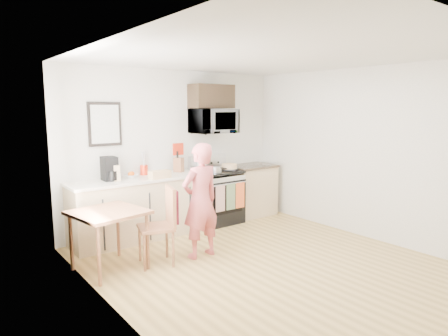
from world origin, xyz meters
TOP-DOWN VIEW (x-y plane):
  - floor at (0.00, 0.00)m, footprint 4.60×4.60m
  - back_wall at (0.00, 2.30)m, footprint 4.00×0.04m
  - left_wall at (-2.00, 0.00)m, footprint 0.04×4.60m
  - right_wall at (2.00, 0.00)m, footprint 0.04×4.60m
  - ceiling at (0.00, 0.00)m, footprint 4.00×4.60m
  - window at (-1.96, 0.80)m, footprint 0.06×1.40m
  - cabinet_left at (-0.80, 2.00)m, footprint 2.10×0.60m
  - countertop_left at (-0.80, 2.00)m, footprint 2.14×0.64m
  - cabinet_right at (1.43, 2.00)m, footprint 0.84×0.60m
  - countertop_right at (1.43, 2.00)m, footprint 0.88×0.64m
  - range at (0.63, 1.98)m, footprint 0.76×0.70m
  - microwave at (0.63, 2.08)m, footprint 0.76×0.51m
  - upper_cabinet at (0.63, 2.12)m, footprint 0.76×0.35m
  - wall_art at (-1.20, 2.28)m, footprint 0.50×0.04m
  - wall_trivet at (0.05, 2.28)m, footprint 0.20×0.02m
  - person at (-0.51, 0.80)m, footprint 0.58×0.40m
  - dining_table at (-1.65, 1.12)m, footprint 0.80×0.80m
  - chair at (-0.98, 0.89)m, footprint 0.56×0.53m
  - knife_block at (-0.03, 2.14)m, footprint 0.16×0.18m
  - utensil_crock at (-0.62, 2.22)m, footprint 0.12×0.12m
  - fruit_bowl at (-0.89, 2.09)m, footprint 0.26×0.26m
  - milk_carton at (-1.17, 1.97)m, footprint 0.11×0.11m
  - coffee_maker at (-1.24, 2.07)m, footprint 0.20×0.30m
  - bread_bag at (-0.58, 1.79)m, footprint 0.33×0.17m
  - cake at (0.83, 1.88)m, footprint 0.31×0.31m
  - kettle at (0.43, 2.15)m, footprint 0.18×0.18m
  - pot at (0.50, 1.80)m, footprint 0.18×0.30m

SIDE VIEW (x-z plane):
  - floor at x=0.00m, z-range 0.00..0.00m
  - range at x=0.63m, z-range -0.14..1.02m
  - cabinet_left at x=-0.80m, z-range 0.00..0.90m
  - cabinet_right at x=1.43m, z-range 0.00..0.90m
  - chair at x=-0.98m, z-range 0.14..1.14m
  - dining_table at x=-1.65m, z-range 0.29..1.04m
  - person at x=-0.51m, z-range 0.00..1.54m
  - countertop_left at x=-0.80m, z-range 0.90..0.94m
  - countertop_right at x=1.43m, z-range 0.90..0.94m
  - pot at x=0.50m, z-range 0.93..1.01m
  - cake at x=0.83m, z-range 0.92..1.03m
  - fruit_bowl at x=-0.89m, z-range 0.93..1.03m
  - bread_bag at x=-0.58m, z-range 0.94..1.06m
  - kettle at x=0.43m, z-range 0.91..1.14m
  - milk_carton at x=-1.17m, z-range 0.94..1.17m
  - knife_block at x=-0.03m, z-range 0.94..1.17m
  - utensil_crock at x=-0.62m, z-range 0.90..1.27m
  - coffee_maker at x=-1.24m, z-range 0.93..1.28m
  - back_wall at x=0.00m, z-range 0.00..2.60m
  - left_wall at x=-2.00m, z-range 0.00..2.60m
  - right_wall at x=2.00m, z-range 0.00..2.60m
  - wall_trivet at x=0.05m, z-range 1.20..1.40m
  - window at x=-1.96m, z-range 0.80..2.30m
  - wall_art at x=-1.20m, z-range 1.43..2.08m
  - microwave at x=0.63m, z-range 1.55..1.97m
  - upper_cabinet at x=0.63m, z-range 1.98..2.38m
  - ceiling at x=0.00m, z-range 2.58..2.62m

